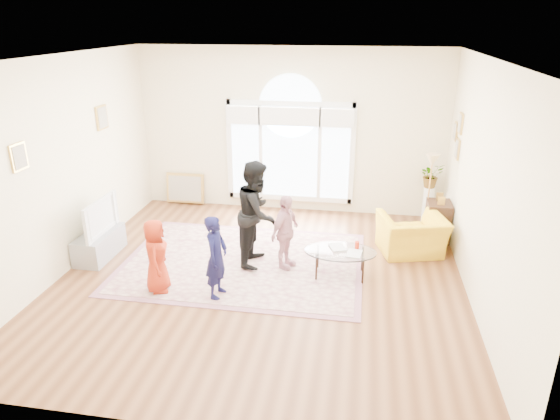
% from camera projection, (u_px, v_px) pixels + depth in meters
% --- Properties ---
extents(ground, '(6.00, 6.00, 0.00)m').
position_uv_depth(ground, '(260.00, 278.00, 7.53)').
color(ground, '#58321B').
rests_on(ground, ground).
extents(room_shell, '(6.00, 6.00, 6.00)m').
position_uv_depth(room_shell, '(290.00, 135.00, 9.57)').
color(room_shell, beige).
rests_on(room_shell, ground).
extents(area_rug, '(3.60, 2.60, 0.02)m').
position_uv_depth(area_rug, '(243.00, 262.00, 8.01)').
color(area_rug, '#C6AE9A').
rests_on(area_rug, ground).
extents(rug_border, '(3.80, 2.80, 0.01)m').
position_uv_depth(rug_border, '(243.00, 262.00, 8.01)').
color(rug_border, '#905C6B').
rests_on(rug_border, ground).
extents(tv_console, '(0.45, 1.00, 0.42)m').
position_uv_depth(tv_console, '(100.00, 245.00, 8.16)').
color(tv_console, gray).
rests_on(tv_console, ground).
extents(television, '(0.17, 1.01, 0.58)m').
position_uv_depth(television, '(96.00, 216.00, 7.98)').
color(television, black).
rests_on(television, tv_console).
extents(coffee_table, '(1.10, 0.73, 0.54)m').
position_uv_depth(coffee_table, '(340.00, 252.00, 7.47)').
color(coffee_table, silver).
rests_on(coffee_table, ground).
extents(armchair, '(1.21, 1.12, 0.66)m').
position_uv_depth(armchair, '(412.00, 235.00, 8.22)').
color(armchair, yellow).
rests_on(armchair, ground).
extents(side_cabinet, '(0.40, 0.50, 0.70)m').
position_uv_depth(side_cabinet, '(438.00, 221.00, 8.72)').
color(side_cabinet, black).
rests_on(side_cabinet, ground).
extents(floor_lamp, '(0.28, 0.28, 1.51)m').
position_uv_depth(floor_lamp, '(432.00, 167.00, 8.57)').
color(floor_lamp, black).
rests_on(floor_lamp, ground).
extents(plant_pedestal, '(0.20, 0.20, 0.70)m').
position_uv_depth(plant_pedestal, '(428.00, 205.00, 9.49)').
color(plant_pedestal, white).
rests_on(plant_pedestal, ground).
extents(potted_plant, '(0.53, 0.50, 0.47)m').
position_uv_depth(potted_plant, '(431.00, 175.00, 9.28)').
color(potted_plant, '#33722D').
rests_on(potted_plant, plant_pedestal).
extents(leaning_picture, '(0.80, 0.14, 0.62)m').
position_uv_depth(leaning_picture, '(186.00, 204.00, 10.54)').
color(leaning_picture, tan).
rests_on(leaning_picture, ground).
extents(child_red, '(0.47, 0.60, 1.08)m').
position_uv_depth(child_red, '(156.00, 256.00, 6.99)').
color(child_red, '#A72A12').
rests_on(child_red, area_rug).
extents(child_navy, '(0.34, 0.47, 1.19)m').
position_uv_depth(child_navy, '(216.00, 257.00, 6.84)').
color(child_navy, '#101037').
rests_on(child_navy, area_rug).
extents(child_black, '(0.66, 0.83, 1.66)m').
position_uv_depth(child_black, '(257.00, 213.00, 7.72)').
color(child_black, black).
rests_on(child_black, area_rug).
extents(child_pink, '(0.54, 0.75, 1.18)m').
position_uv_depth(child_pink, '(285.00, 232.00, 7.64)').
color(child_pink, '#C98D9A').
rests_on(child_pink, area_rug).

